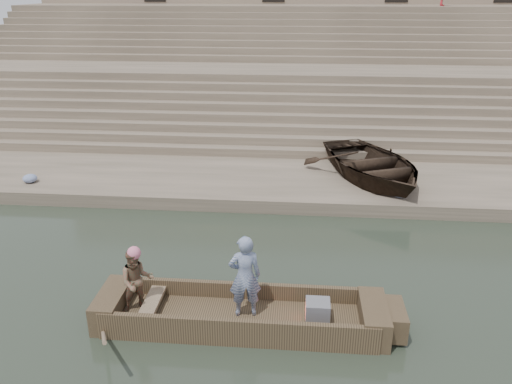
# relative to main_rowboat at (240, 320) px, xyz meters

# --- Properties ---
(ground) EXTENTS (120.00, 120.00, 0.00)m
(ground) POSITION_rel_main_rowboat_xyz_m (1.28, -0.74, -0.11)
(ground) COLOR #252F23
(ground) RESTS_ON ground
(lower_landing) EXTENTS (32.00, 4.00, 0.40)m
(lower_landing) POSITION_rel_main_rowboat_xyz_m (1.28, 7.26, 0.09)
(lower_landing) COLOR gray
(lower_landing) RESTS_ON ground
(mid_landing) EXTENTS (32.00, 3.00, 2.80)m
(mid_landing) POSITION_rel_main_rowboat_xyz_m (1.28, 14.76, 1.29)
(mid_landing) COLOR gray
(mid_landing) RESTS_ON ground
(upper_landing) EXTENTS (32.00, 3.00, 5.20)m
(upper_landing) POSITION_rel_main_rowboat_xyz_m (1.28, 21.76, 2.49)
(upper_landing) COLOR gray
(upper_landing) RESTS_ON ground
(ghat_steps) EXTENTS (32.00, 11.00, 5.20)m
(ghat_steps) POSITION_rel_main_rowboat_xyz_m (1.28, 16.45, 1.69)
(ghat_steps) COLOR gray
(ghat_steps) RESTS_ON ground
(main_rowboat) EXTENTS (5.00, 1.30, 0.22)m
(main_rowboat) POSITION_rel_main_rowboat_xyz_m (0.00, 0.00, 0.00)
(main_rowboat) COLOR brown
(main_rowboat) RESTS_ON ground
(rowboat_trim) EXTENTS (6.04, 2.63, 2.02)m
(rowboat_trim) POSITION_rel_main_rowboat_xyz_m (0.21, -0.01, 0.20)
(rowboat_trim) COLOR brown
(rowboat_trim) RESTS_ON ground
(standing_man) EXTENTS (0.68, 0.52, 1.69)m
(standing_man) POSITION_rel_main_rowboat_xyz_m (0.09, 0.06, 0.96)
(standing_man) COLOR navy
(standing_man) RESTS_ON main_rowboat
(rowing_man) EXTENTS (0.81, 0.73, 1.35)m
(rowing_man) POSITION_rel_main_rowboat_xyz_m (-2.00, -0.02, 0.78)
(rowing_man) COLOR #28784F
(rowing_man) RESTS_ON main_rowboat
(television) EXTENTS (0.46, 0.42, 0.40)m
(television) POSITION_rel_main_rowboat_xyz_m (1.48, 0.00, 0.31)
(television) COLOR slate
(television) RESTS_ON main_rowboat
(beached_rowboat) EXTENTS (4.97, 5.74, 0.99)m
(beached_rowboat) POSITION_rel_main_rowboat_xyz_m (3.38, 7.43, 0.79)
(beached_rowboat) COLOR #2D2116
(beached_rowboat) RESTS_ON lower_landing
(cloth_bundles) EXTENTS (20.26, 2.81, 0.26)m
(cloth_bundles) POSITION_rel_main_rowboat_xyz_m (-0.61, 6.84, 0.42)
(cloth_bundles) COLOR #3F5999
(cloth_bundles) RESTS_ON lower_landing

